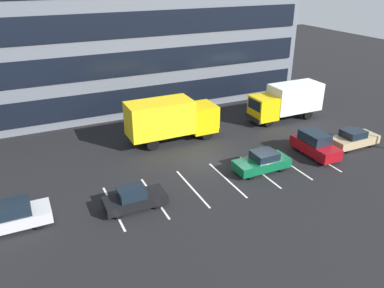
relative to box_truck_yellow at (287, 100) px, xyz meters
name	(u,v)px	position (x,y,z in m)	size (l,w,h in m)	color
ground_plane	(206,160)	(-11.49, -4.83, -1.98)	(120.00, 120.00, 0.00)	black
office_building	(132,18)	(-11.49, 13.12, 7.02)	(34.98, 12.76, 18.00)	slate
lot_markings	(227,180)	(-11.49, -8.17, -1.98)	(16.94, 5.40, 0.01)	silver
box_truck_yellow	(287,100)	(0.00, 0.00, 0.00)	(7.59, 2.51, 3.52)	yellow
box_truck_yellow_all	(171,118)	(-12.49, -0.05, 0.14)	(8.14, 2.69, 3.77)	yellow
suv_maroon	(315,145)	(-3.03, -7.68, -1.05)	(1.80, 4.26, 1.93)	maroon
sedan_black	(134,199)	(-18.63, -8.74, -1.31)	(3.95, 1.65, 1.41)	black
sedan_silver	(12,217)	(-25.71, -7.63, -1.23)	(4.43, 1.85, 1.59)	silver
sedan_forest	(262,162)	(-8.42, -8.08, -1.26)	(4.26, 1.79, 1.53)	#0C5933
sedan_tan	(354,139)	(1.12, -7.83, -1.26)	(4.27, 1.79, 1.53)	tan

